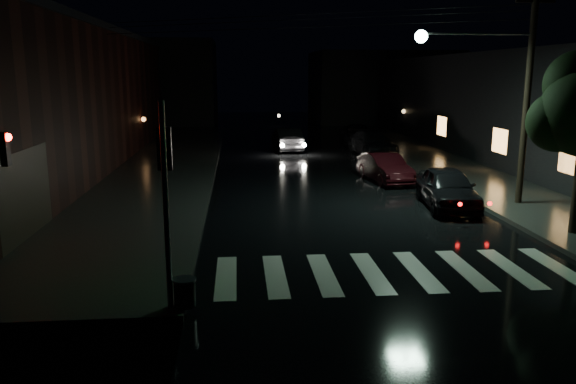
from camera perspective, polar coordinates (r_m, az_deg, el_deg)
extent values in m
plane|color=black|center=(13.42, -1.15, -9.24)|extent=(120.00, 120.00, 0.00)
cube|color=#282826|center=(27.23, -13.81, 1.50)|extent=(6.00, 44.00, 0.15)
cube|color=#282826|center=(29.02, 16.92, 1.96)|extent=(4.00, 44.00, 0.15)
cube|color=black|center=(30.62, -26.77, 8.16)|extent=(10.00, 36.00, 7.00)
cube|color=black|center=(35.38, 25.44, 7.81)|extent=(10.00, 40.00, 6.00)
cube|color=black|center=(58.22, -14.43, 10.74)|extent=(14.00, 10.00, 8.00)
cube|color=black|center=(59.39, 9.51, 10.48)|extent=(14.00, 10.00, 7.00)
cube|color=beige|center=(14.39, 10.83, -7.95)|extent=(9.00, 3.00, 0.01)
cylinder|color=slate|center=(11.38, -12.29, -1.54)|extent=(0.12, 0.12, 4.20)
cylinder|color=black|center=(11.90, -10.44, -10.09)|extent=(0.44, 0.44, 0.55)
cylinder|color=slate|center=(11.79, -10.50, -8.76)|extent=(0.48, 0.48, 0.04)
cube|color=black|center=(11.35, -12.44, 4.33)|extent=(0.28, 0.16, 0.85)
sphere|color=#0CFF33|center=(11.48, -12.33, 3.15)|extent=(0.20, 0.20, 0.20)
cube|color=black|center=(15.71, -26.80, 3.90)|extent=(0.16, 0.28, 0.85)
sphere|color=#FF0C05|center=(15.65, -26.60, 5.00)|extent=(0.20, 0.20, 0.20)
sphere|color=black|center=(18.54, 25.72, 6.45)|extent=(1.80, 1.80, 1.80)
cylinder|color=black|center=(22.08, 23.15, 9.19)|extent=(0.24, 0.24, 8.00)
cube|color=black|center=(22.20, 23.85, 17.31)|extent=(1.40, 0.10, 0.10)
cylinder|color=slate|center=(21.25, 18.69, 14.99)|extent=(4.00, 0.08, 0.08)
sphere|color=#BFFFD8|center=(20.53, 13.38, 15.13)|extent=(0.44, 0.44, 0.44)
imported|color=black|center=(21.42, 15.88, 0.42)|extent=(2.24, 4.50, 1.47)
imported|color=black|center=(25.93, 9.82, 2.45)|extent=(1.88, 4.08, 1.30)
imported|color=black|center=(34.64, 8.56, 4.97)|extent=(2.41, 5.11, 1.44)
imported|color=black|center=(40.04, 7.12, 5.85)|extent=(2.62, 4.95, 1.33)
imported|color=black|center=(36.10, -0.10, 5.38)|extent=(1.79, 4.46, 1.44)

